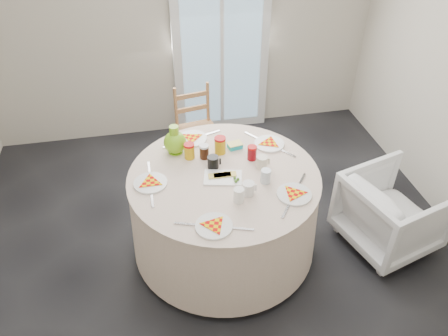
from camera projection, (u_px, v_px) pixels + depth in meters
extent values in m
plane|color=black|center=(220.00, 259.00, 3.47)|extent=(4.00, 4.00, 0.00)
cube|color=#BCB5A3|center=(180.00, 13.00, 4.23)|extent=(4.00, 0.02, 2.60)
cube|color=silver|center=(221.00, 37.00, 4.41)|extent=(1.00, 0.08, 2.10)
cylinder|color=beige|center=(224.00, 212.00, 3.36)|extent=(1.43, 1.43, 0.72)
imported|color=white|center=(394.00, 205.00, 3.40)|extent=(0.79, 0.82, 0.69)
cube|color=#11AAB3|center=(235.00, 143.00, 3.38)|extent=(0.12, 0.10, 0.04)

